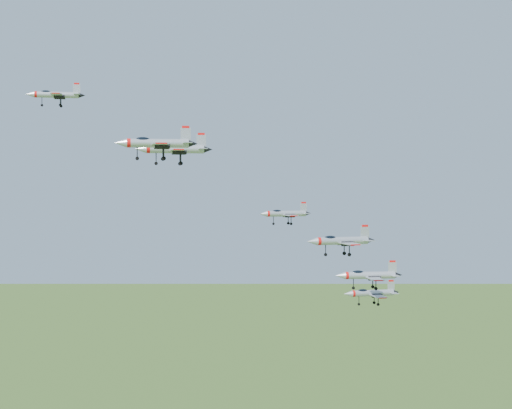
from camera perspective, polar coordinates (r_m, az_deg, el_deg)
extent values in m
cylinder|color=#A9AFB6|center=(138.38, -15.66, 8.45)|extent=(7.97, 1.54, 1.14)
cone|color=#A9AFB6|center=(138.84, -17.64, 8.41)|extent=(1.64, 1.22, 1.14)
cone|color=black|center=(138.09, -13.74, 8.48)|extent=(1.28, 1.03, 0.97)
ellipsoid|color=black|center=(138.60, -16.47, 8.61)|extent=(1.98, 0.92, 0.73)
cube|color=#A9AFB6|center=(135.90, -15.67, 8.48)|extent=(2.21, 3.97, 0.12)
cube|color=#A9AFB6|center=(140.78, -15.50, 8.25)|extent=(2.21, 3.97, 0.12)
cube|color=#A9AFB6|center=(138.28, -14.15, 8.96)|extent=(1.32, 0.17, 1.85)
cube|color=red|center=(138.41, -14.16, 9.36)|extent=(0.97, 0.17, 0.31)
cylinder|color=#A9AFB6|center=(127.89, -6.48, 4.42)|extent=(10.26, 2.16, 1.47)
cone|color=#A9AFB6|center=(127.67, -9.22, 4.41)|extent=(2.13, 1.61, 1.47)
cone|color=black|center=(128.38, -3.85, 4.42)|extent=(1.67, 1.36, 1.25)
ellipsoid|color=black|center=(127.79, -7.59, 4.66)|extent=(2.56, 1.23, 0.93)
cube|color=#A9AFB6|center=(124.74, -6.28, 4.35)|extent=(2.94, 5.15, 0.16)
cube|color=#A9AFB6|center=(131.06, -6.46, 4.23)|extent=(2.94, 5.15, 0.16)
cube|color=#A9AFB6|center=(128.34, -4.40, 5.10)|extent=(1.70, 0.25, 2.38)
cube|color=red|center=(128.41, -4.40, 5.65)|extent=(1.25, 0.24, 0.40)
cylinder|color=#A9AFB6|center=(109.71, -7.86, 4.88)|extent=(9.38, 1.81, 1.35)
cone|color=#A9AFB6|center=(109.54, -10.79, 4.86)|extent=(1.93, 1.44, 1.35)
cone|color=black|center=(110.14, -5.05, 4.87)|extent=(1.51, 1.22, 1.14)
ellipsoid|color=black|center=(109.64, -9.05, 5.14)|extent=(2.32, 1.08, 0.85)
cube|color=#A9AFB6|center=(106.82, -7.66, 4.82)|extent=(2.61, 4.67, 0.15)
cube|color=#A9AFB6|center=(112.60, -7.83, 4.67)|extent=(2.61, 4.67, 0.15)
cube|color=#A9AFB6|center=(110.11, -5.64, 5.60)|extent=(1.56, 0.20, 2.18)
cube|color=red|center=(110.19, -5.65, 6.19)|extent=(1.15, 0.20, 0.36)
cylinder|color=#A9AFB6|center=(141.82, 2.44, -0.73)|extent=(7.96, 1.21, 1.15)
cone|color=#A9AFB6|center=(140.52, 0.57, -0.76)|extent=(1.60, 1.16, 1.15)
cone|color=black|center=(143.21, 4.20, -0.71)|extent=(1.24, 0.99, 0.98)
ellipsoid|color=black|center=(141.25, 1.68, -0.57)|extent=(1.95, 0.84, 0.73)
cube|color=#A9AFB6|center=(139.51, 2.80, -0.87)|extent=(2.06, 3.90, 0.12)
cube|color=#A9AFB6|center=(144.25, 2.22, -0.78)|extent=(2.06, 3.90, 0.12)
cube|color=#A9AFB6|center=(142.85, 3.83, -0.24)|extent=(1.33, 0.12, 1.86)
cube|color=red|center=(142.82, 3.83, 0.15)|extent=(0.97, 0.13, 0.31)
cylinder|color=#A9AFB6|center=(123.15, 6.92, -2.90)|extent=(9.25, 1.60, 1.33)
cone|color=#A9AFB6|center=(121.14, 4.50, -2.97)|extent=(1.88, 1.39, 1.33)
cone|color=black|center=(125.27, 9.18, -2.83)|extent=(1.47, 1.17, 1.13)
ellipsoid|color=black|center=(122.26, 5.95, -2.69)|extent=(2.28, 1.02, 0.85)
cube|color=#A9AFB6|center=(120.61, 7.54, -3.12)|extent=(2.49, 4.58, 0.14)
cube|color=#A9AFB6|center=(125.89, 6.51, -2.91)|extent=(2.49, 4.58, 0.14)
cube|color=#A9AFB6|center=(124.70, 8.71, -2.21)|extent=(1.54, 0.17, 2.15)
cube|color=red|center=(124.63, 8.71, -1.69)|extent=(1.13, 0.18, 0.36)
cylinder|color=#A9AFB6|center=(137.70, 9.10, -5.61)|extent=(9.68, 2.79, 1.38)
cone|color=#A9AFB6|center=(136.39, 6.75, -5.67)|extent=(2.10, 1.65, 1.38)
cone|color=black|center=(139.17, 11.32, -5.54)|extent=(1.65, 1.38, 1.18)
ellipsoid|color=black|center=(137.07, 8.15, -5.42)|extent=(2.46, 1.33, 0.88)
cube|color=#A9AFB6|center=(134.93, 9.51, -5.88)|extent=(3.12, 5.00, 0.15)
cube|color=#A9AFB6|center=(140.65, 8.88, -5.56)|extent=(3.12, 5.00, 0.15)
cube|color=#A9AFB6|center=(138.67, 10.86, -4.97)|extent=(1.60, 0.36, 2.24)
cube|color=red|center=(138.53, 10.86, -4.49)|extent=(1.18, 0.32, 0.37)
cylinder|color=#A9AFB6|center=(147.80, 9.31, -7.00)|extent=(8.82, 1.54, 1.27)
cone|color=#A9AFB6|center=(145.97, 7.37, -7.10)|extent=(1.80, 1.32, 1.27)
cone|color=black|center=(149.70, 11.13, -6.90)|extent=(1.40, 1.12, 1.08)
ellipsoid|color=black|center=(146.96, 8.53, -6.86)|extent=(2.18, 0.98, 0.81)
cube|color=#A9AFB6|center=(145.39, 9.78, -7.25)|extent=(2.38, 4.36, 0.14)
cube|color=#A9AFB6|center=(150.42, 9.00, -6.94)|extent=(2.38, 4.36, 0.14)
cube|color=#A9AFB6|center=(149.09, 10.76, -6.42)|extent=(1.47, 0.16, 2.05)
cube|color=red|center=(148.94, 10.76, -6.01)|extent=(1.08, 0.17, 0.34)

